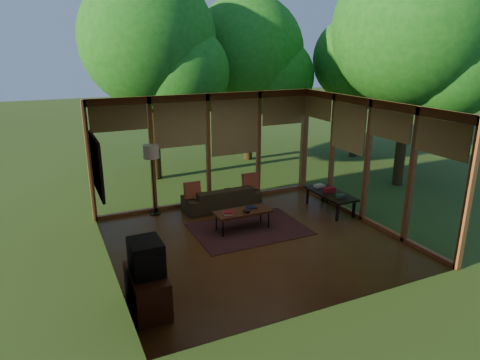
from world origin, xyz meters
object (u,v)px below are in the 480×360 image
sofa (222,197)px  coffee_table (243,212)px  floor_lamp (151,156)px  media_cabinet (147,291)px  side_console (330,194)px  television (146,257)px

sofa → coffee_table: sofa is taller
floor_lamp → media_cabinet: bearing=-105.6°
side_console → coffee_table: bearing=-176.6°
sofa → media_cabinet: size_ratio=1.84×
sofa → media_cabinet: media_cabinet is taller
floor_lamp → side_console: (3.84, -1.53, -1.00)m
floor_lamp → side_console: bearing=-21.7°
television → side_console: bearing=24.0°
media_cabinet → coffee_table: (2.51, 2.02, 0.09)m
sofa → side_console: bearing=150.1°
media_cabinet → floor_lamp: 3.99m
media_cabinet → side_console: 5.33m
television → media_cabinet: bearing=180.0°
media_cabinet → floor_lamp: floor_lamp is taller
floor_lamp → sofa: bearing=-10.6°
television → coffee_table: television is taller
sofa → media_cabinet: 4.28m
sofa → side_console: size_ratio=1.32×
television → floor_lamp: floor_lamp is taller
television → side_console: television is taller
media_cabinet → side_console: (4.87, 2.16, 0.11)m
media_cabinet → sofa: bearing=52.5°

